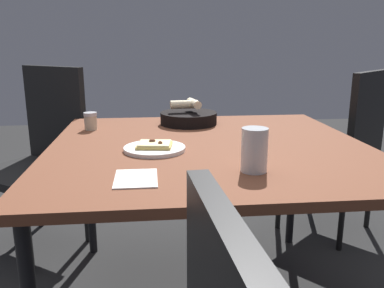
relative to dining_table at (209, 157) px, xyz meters
The scene contains 8 objects.
dining_table is the anchor object (origin of this frame).
pizza_plate 0.22m from the dining_table, 107.89° to the left, with size 0.22×0.22×0.04m.
bread_basket 0.41m from the dining_table, ahead, with size 0.26×0.26×0.12m.
beer_glass 0.36m from the dining_table, 165.48° to the right, with size 0.08×0.08×0.13m.
pepper_shaker 0.58m from the dining_table, 56.68° to the left, with size 0.06×0.06×0.08m.
napkin 0.46m from the dining_table, 144.59° to the left, with size 0.16×0.12×0.00m.
chair_far 1.05m from the dining_table, 54.50° to the right, with size 0.62×0.62×0.94m.
chair_spare 1.05m from the dining_table, 49.50° to the left, with size 0.61×0.61×0.96m.
Camera 1 is at (-1.46, 0.22, 1.09)m, focal length 37.76 mm.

